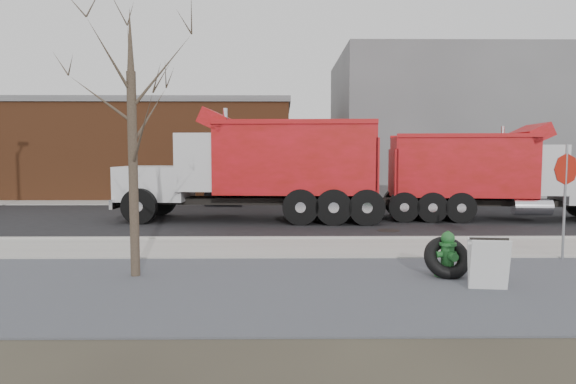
{
  "coord_description": "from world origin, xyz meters",
  "views": [
    {
      "loc": [
        -0.29,
        -12.58,
        2.46
      ],
      "look_at": [
        -0.16,
        1.02,
        1.4
      ],
      "focal_mm": 32.0,
      "sensor_mm": 36.0,
      "label": 1
    }
  ],
  "objects_px": {
    "stop_sign": "(566,181)",
    "sandwich_board": "(488,263)",
    "truck_tire": "(447,258)",
    "dump_truck_red_a": "(490,172)",
    "dump_truck_red_b": "(260,165)",
    "fire_hydrant": "(448,256)"
  },
  "relations": [
    {
      "from": "stop_sign",
      "to": "sandwich_board",
      "type": "height_order",
      "value": "stop_sign"
    },
    {
      "from": "truck_tire",
      "to": "dump_truck_red_a",
      "type": "xyz_separation_m",
      "value": [
        4.28,
        8.54,
        1.34
      ]
    },
    {
      "from": "stop_sign",
      "to": "dump_truck_red_b",
      "type": "distance_m",
      "value": 9.93
    },
    {
      "from": "sandwich_board",
      "to": "dump_truck_red_b",
      "type": "bearing_deg",
      "value": 122.87
    },
    {
      "from": "fire_hydrant",
      "to": "truck_tire",
      "type": "xyz_separation_m",
      "value": [
        -0.02,
        -0.01,
        -0.02
      ]
    },
    {
      "from": "truck_tire",
      "to": "dump_truck_red_b",
      "type": "height_order",
      "value": "dump_truck_red_b"
    },
    {
      "from": "fire_hydrant",
      "to": "dump_truck_red_b",
      "type": "distance_m",
      "value": 9.49
    },
    {
      "from": "fire_hydrant",
      "to": "stop_sign",
      "type": "relative_size",
      "value": 0.35
    },
    {
      "from": "stop_sign",
      "to": "dump_truck_red_a",
      "type": "bearing_deg",
      "value": 83.47
    },
    {
      "from": "fire_hydrant",
      "to": "dump_truck_red_b",
      "type": "bearing_deg",
      "value": 100.58
    },
    {
      "from": "stop_sign",
      "to": "sandwich_board",
      "type": "distance_m",
      "value": 3.98
    },
    {
      "from": "truck_tire",
      "to": "stop_sign",
      "type": "relative_size",
      "value": 0.35
    },
    {
      "from": "sandwich_board",
      "to": "stop_sign",
      "type": "bearing_deg",
      "value": 50.71
    },
    {
      "from": "dump_truck_red_a",
      "to": "truck_tire",
      "type": "bearing_deg",
      "value": -110.49
    },
    {
      "from": "truck_tire",
      "to": "dump_truck_red_a",
      "type": "bearing_deg",
      "value": 63.38
    },
    {
      "from": "fire_hydrant",
      "to": "stop_sign",
      "type": "xyz_separation_m",
      "value": [
        3.15,
        1.6,
        1.39
      ]
    },
    {
      "from": "fire_hydrant",
      "to": "dump_truck_red_b",
      "type": "xyz_separation_m",
      "value": [
        -4.03,
        8.45,
        1.57
      ]
    },
    {
      "from": "sandwich_board",
      "to": "fire_hydrant",
      "type": "bearing_deg",
      "value": 120.82
    },
    {
      "from": "dump_truck_red_a",
      "to": "stop_sign",
      "type": "bearing_deg",
      "value": -92.97
    },
    {
      "from": "truck_tire",
      "to": "dump_truck_red_a",
      "type": "distance_m",
      "value": 9.64
    },
    {
      "from": "dump_truck_red_a",
      "to": "dump_truck_red_b",
      "type": "distance_m",
      "value": 8.3
    },
    {
      "from": "truck_tire",
      "to": "fire_hydrant",
      "type": "bearing_deg",
      "value": 32.73
    }
  ]
}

